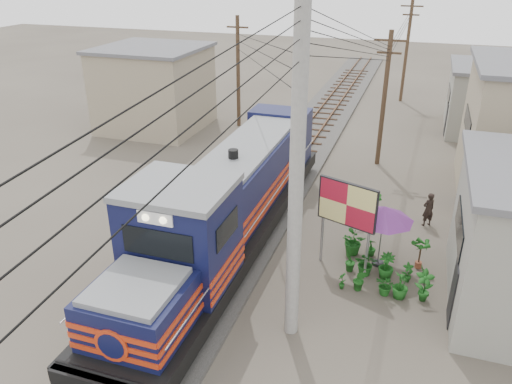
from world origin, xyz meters
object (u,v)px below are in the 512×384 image
(vendor, at_px, (428,209))
(billboard, at_px, (347,207))
(locomotive, at_px, (228,205))
(market_umbrella, at_px, (384,214))

(vendor, bearing_deg, billboard, 20.38)
(billboard, relative_size, vendor, 2.28)
(locomotive, height_order, market_umbrella, locomotive)
(locomotive, relative_size, vendor, 11.30)
(locomotive, bearing_deg, market_umbrella, 5.84)
(market_umbrella, relative_size, vendor, 1.78)
(billboard, height_order, vendor, billboard)
(vendor, bearing_deg, locomotive, -6.45)
(billboard, bearing_deg, vendor, 77.21)
(market_umbrella, xyz_separation_m, vendor, (1.60, 3.63, -1.34))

